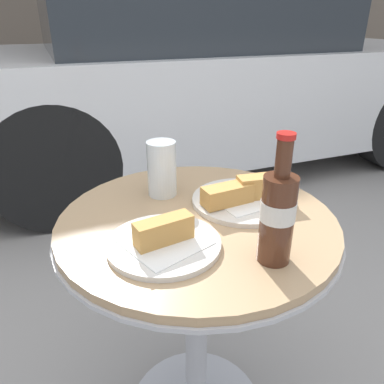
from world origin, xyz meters
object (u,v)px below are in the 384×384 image
lunch_plate_far (164,240)px  parked_car (205,76)px  bistro_table (197,276)px  drinking_glass (162,171)px  cola_bottle_left (278,214)px  lunch_plate_near (245,196)px

lunch_plate_far → parked_car: size_ratio=0.06×
bistro_table → lunch_plate_far: size_ratio=2.93×
lunch_plate_far → drinking_glass: bearing=72.8°
bistro_table → parked_car: bearing=66.0°
cola_bottle_left → lunch_plate_near: cola_bottle_left is taller
lunch_plate_far → lunch_plate_near: bearing=24.1°
bistro_table → lunch_plate_far: lunch_plate_far is taller
drinking_glass → lunch_plate_near: size_ratio=0.56×
cola_bottle_left → lunch_plate_far: cola_bottle_left is taller
drinking_glass → parked_car: bearing=63.5°
bistro_table → lunch_plate_near: bearing=8.4°
drinking_glass → lunch_plate_far: drinking_glass is taller
cola_bottle_left → drinking_glass: 0.38m
bistro_table → lunch_plate_near: 0.24m
bistro_table → parked_car: size_ratio=0.17×
cola_bottle_left → lunch_plate_far: size_ratio=1.08×
bistro_table → parked_car: parked_car is taller
drinking_glass → lunch_plate_far: bearing=-107.2°
cola_bottle_left → lunch_plate_far: 0.23m
lunch_plate_near → lunch_plate_far: lunch_plate_near is taller
bistro_table → drinking_glass: (-0.04, 0.15, 0.24)m
bistro_table → cola_bottle_left: bearing=-71.2°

